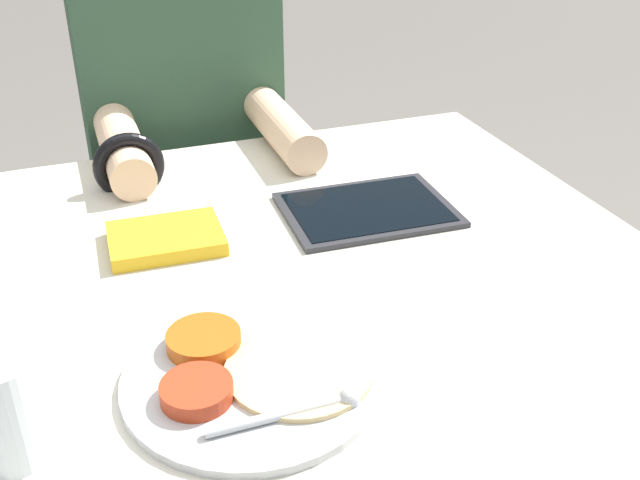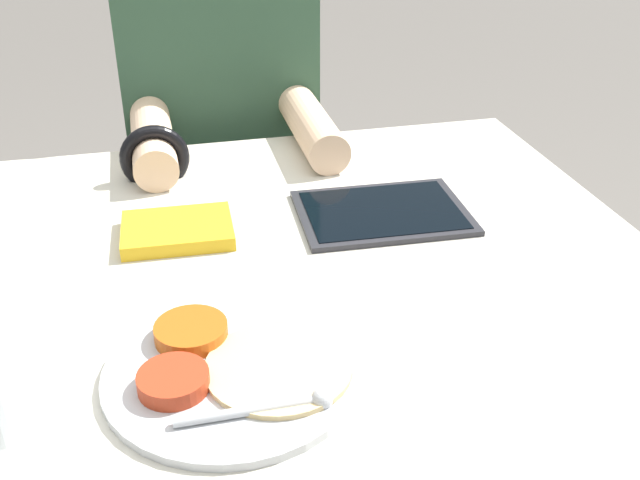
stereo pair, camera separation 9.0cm
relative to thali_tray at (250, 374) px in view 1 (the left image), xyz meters
name	(u,v)px [view 1 (the left image)]	position (x,y,z in m)	size (l,w,h in m)	color
dining_table	(287,476)	(0.09, 0.19, -0.37)	(1.01, 0.91, 0.72)	beige
thali_tray	(250,374)	(0.00, 0.00, 0.00)	(0.27, 0.27, 0.03)	#B7BABF
red_notebook	(166,240)	(-0.03, 0.31, 0.00)	(0.15, 0.12, 0.02)	silver
tablet_device	(368,210)	(0.26, 0.31, 0.00)	(0.25, 0.19, 0.01)	#28282D
person_diner	(189,190)	(0.09, 0.81, -0.17)	(0.37, 0.47, 1.19)	black
drinking_glass	(5,410)	(-0.23, -0.03, 0.04)	(0.07, 0.07, 0.11)	silver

